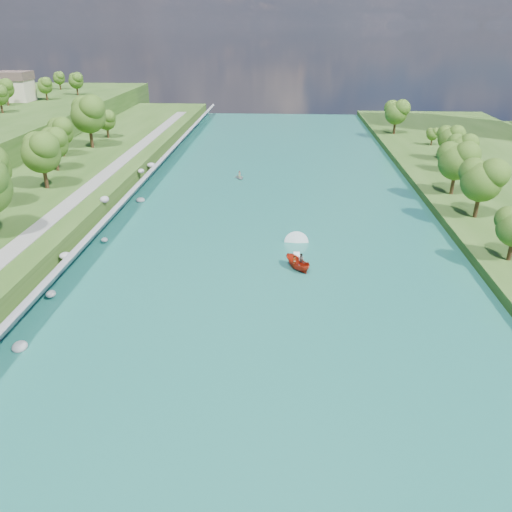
{
  "coord_description": "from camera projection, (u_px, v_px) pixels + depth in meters",
  "views": [
    {
      "loc": [
        1.96,
        -47.38,
        29.54
      ],
      "look_at": [
        -1.51,
        10.85,
        2.5
      ],
      "focal_mm": 35.0,
      "sensor_mm": 36.0,
      "label": 1
    }
  ],
  "objects": [
    {
      "name": "trees_ridge",
      "position": [
        24.0,
        90.0,
        139.63
      ],
      "size": [
        16.58,
        67.32,
        9.41
      ],
      "color": "#2D5015",
      "rests_on": "ridge_west"
    },
    {
      "name": "riverside_path",
      "position": [
        51.0,
        218.0,
        73.81
      ],
      "size": [
        3.0,
        200.0,
        0.1
      ],
      "primitive_type": "cube",
      "color": "gray",
      "rests_on": "berm_west"
    },
    {
      "name": "ground",
      "position": [
        264.0,
        318.0,
        55.44
      ],
      "size": [
        260.0,
        260.0,
        0.0
      ],
      "primitive_type": "plane",
      "color": "#2D5119",
      "rests_on": "ground"
    },
    {
      "name": "river_water",
      "position": [
        270.0,
        245.0,
        73.53
      ],
      "size": [
        55.0,
        240.0,
        0.1
      ],
      "primitive_type": "cube",
      "color": "#185D51",
      "rests_on": "ground"
    },
    {
      "name": "motorboat",
      "position": [
        297.0,
        260.0,
        67.09
      ],
      "size": [
        4.01,
        19.1,
        2.09
      ],
      "rotation": [
        0.0,
        0.0,
        3.78
      ],
      "color": "#AB210D",
      "rests_on": "river_water"
    },
    {
      "name": "trees_east",
      "position": [
        468.0,
        166.0,
        90.31
      ],
      "size": [
        16.94,
        142.42,
        11.33
      ],
      "color": "#2D5015",
      "rests_on": "berm_east"
    },
    {
      "name": "riprap_bank",
      "position": [
        96.0,
        232.0,
        73.79
      ],
      "size": [
        4.73,
        236.0,
        4.48
      ],
      "color": "slate",
      "rests_on": "ground"
    },
    {
      "name": "raft",
      "position": [
        240.0,
        177.0,
        105.3
      ],
      "size": [
        2.99,
        3.47,
        1.59
      ],
      "rotation": [
        0.0,
        0.0,
        0.36
      ],
      "color": "gray",
      "rests_on": "river_water"
    }
  ]
}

